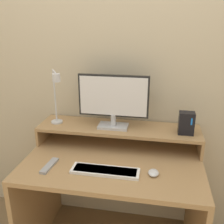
# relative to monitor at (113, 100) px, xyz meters

# --- Properties ---
(wall_back) EXTENTS (6.00, 0.05, 2.50)m
(wall_back) POSITION_rel_monitor_xyz_m (0.03, 0.20, 0.17)
(wall_back) COLOR beige
(wall_back) RESTS_ON ground_plane
(desk) EXTENTS (1.14, 0.72, 0.74)m
(desk) POSITION_rel_monitor_xyz_m (0.03, -0.20, -0.56)
(desk) COLOR #A87F51
(desk) RESTS_ON ground_plane
(monitor_shelf) EXTENTS (1.14, 0.29, 0.14)m
(monitor_shelf) POSITION_rel_monitor_xyz_m (0.03, 0.02, -0.22)
(monitor_shelf) COLOR #A87F51
(monitor_shelf) RESTS_ON desk
(monitor) EXTENTS (0.48, 0.12, 0.37)m
(monitor) POSITION_rel_monitor_xyz_m (0.00, 0.00, 0.00)
(monitor) COLOR #BCBCC1
(monitor) RESTS_ON monitor_shelf
(desk_lamp) EXTENTS (0.14, 0.19, 0.39)m
(desk_lamp) POSITION_rel_monitor_xyz_m (-0.39, -0.05, 0.03)
(desk_lamp) COLOR silver
(desk_lamp) RESTS_ON monitor_shelf
(router_dock) EXTENTS (0.10, 0.07, 0.15)m
(router_dock) POSITION_rel_monitor_xyz_m (0.49, -0.02, -0.13)
(router_dock) COLOR black
(router_dock) RESTS_ON monitor_shelf
(keyboard) EXTENTS (0.41, 0.11, 0.02)m
(keyboard) POSITION_rel_monitor_xyz_m (0.02, -0.36, -0.33)
(keyboard) COLOR white
(keyboard) RESTS_ON desk
(mouse) EXTENTS (0.06, 0.08, 0.03)m
(mouse) POSITION_rel_monitor_xyz_m (0.30, -0.33, -0.33)
(mouse) COLOR silver
(mouse) RESTS_ON desk
(remote_control) EXTENTS (0.06, 0.18, 0.02)m
(remote_control) POSITION_rel_monitor_xyz_m (-0.33, -0.36, -0.33)
(remote_control) COLOR #99999E
(remote_control) RESTS_ON desk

